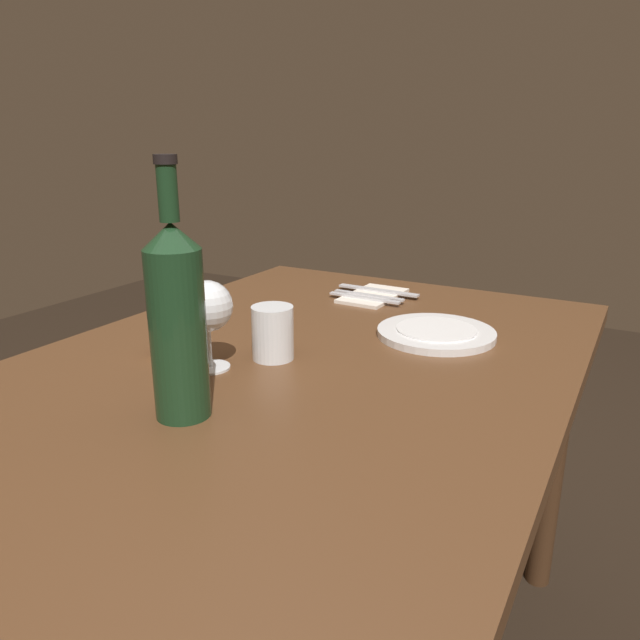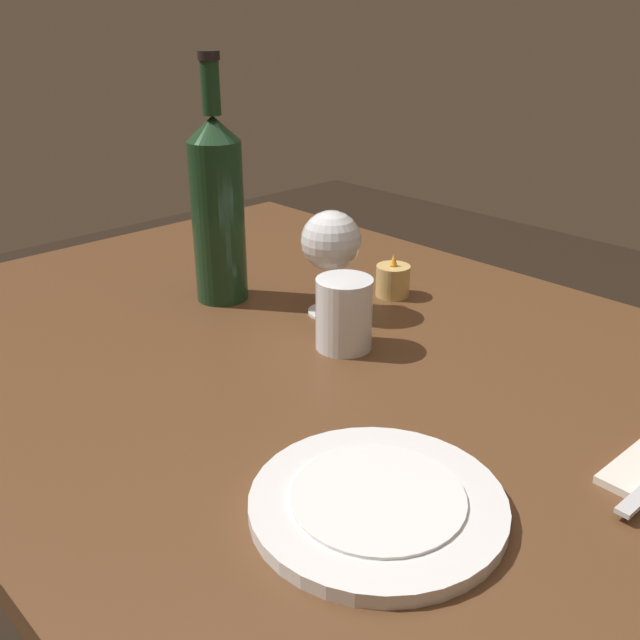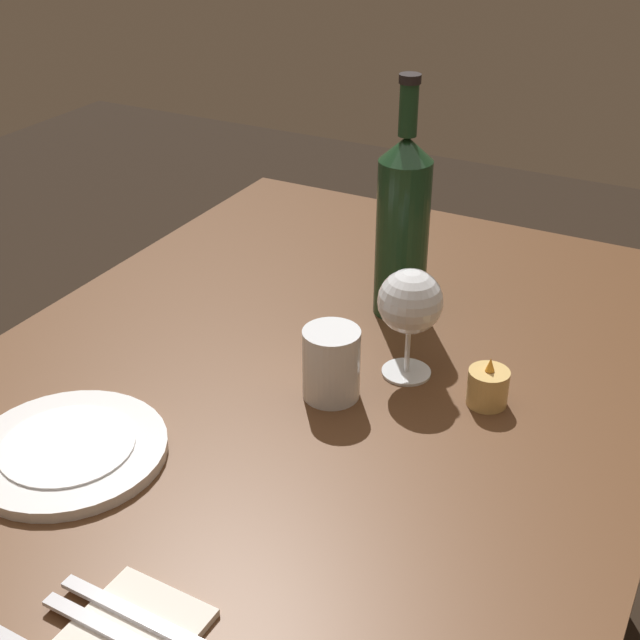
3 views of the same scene
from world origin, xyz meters
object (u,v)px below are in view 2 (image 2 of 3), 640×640
object	(u,v)px
water_tumbler	(344,318)
votive_candle	(393,281)
wine_bottle	(218,207)
dinner_plate	(378,503)
wine_glass_left	(331,243)

from	to	relation	value
water_tumbler	votive_candle	world-z (taller)	water_tumbler
votive_candle	water_tumbler	bearing A→B (deg)	-67.59
water_tumbler	votive_candle	xyz separation A→B (m)	(-0.08, 0.18, -0.02)
wine_bottle	votive_candle	bearing A→B (deg)	48.61
votive_candle	dinner_plate	size ratio (longest dim) A/B	0.29
wine_bottle	dinner_plate	xyz separation A→B (m)	(0.50, -0.20, -0.13)
wine_bottle	wine_glass_left	bearing A→B (deg)	26.75
wine_glass_left	water_tumbler	world-z (taller)	wine_glass_left
wine_glass_left	dinner_plate	world-z (taller)	wine_glass_left
dinner_plate	wine_glass_left	bearing A→B (deg)	141.06
votive_candle	wine_glass_left	bearing A→B (deg)	-98.04
wine_glass_left	wine_bottle	world-z (taller)	wine_bottle
votive_candle	dinner_plate	xyz separation A→B (m)	(0.33, -0.40, -0.02)
wine_glass_left	water_tumbler	size ratio (longest dim) A/B	1.61
wine_bottle	water_tumbler	distance (m)	0.27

